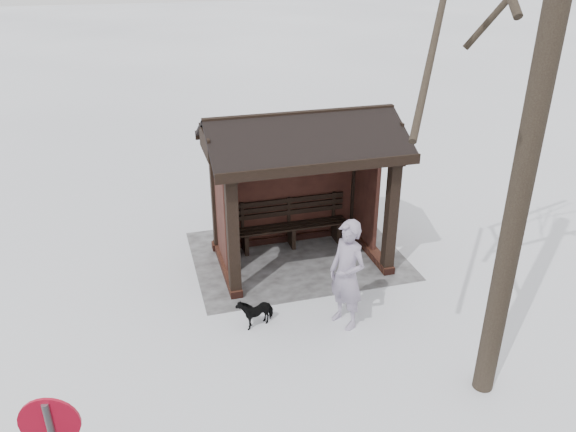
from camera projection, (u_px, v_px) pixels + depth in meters
The scene contains 5 objects.
ground at pixel (300, 260), 11.42m from camera, with size 120.00×120.00×0.00m, color white.
trampled_patch at pixel (297, 255), 11.59m from camera, with size 4.20×3.20×0.02m, color gray.
bus_shelter at pixel (298, 157), 10.62m from camera, with size 3.60×2.40×3.09m.
pedestrian at pixel (347, 275), 9.10m from camera, with size 0.70×0.46×1.91m, color #978BA3.
dog at pixel (255, 311), 9.39m from camera, with size 0.28×0.62×0.53m, color black.
Camera 1 is at (2.92, 9.47, 5.76)m, focal length 35.00 mm.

